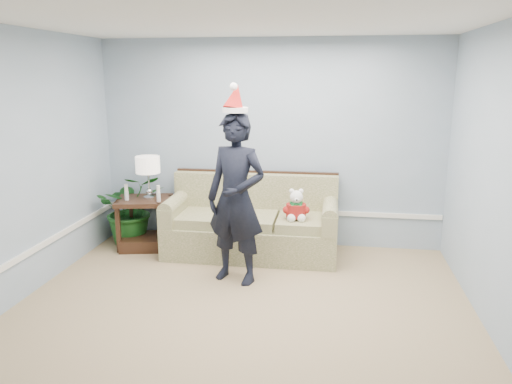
{
  "coord_description": "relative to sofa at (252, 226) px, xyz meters",
  "views": [
    {
      "loc": [
        0.84,
        -3.95,
        2.24
      ],
      "look_at": [
        -0.03,
        1.55,
        0.92
      ],
      "focal_mm": 35.0,
      "sensor_mm": 36.0,
      "label": 1
    }
  ],
  "objects": [
    {
      "name": "candle_pair",
      "position": [
        -1.39,
        -0.15,
        0.41
      ],
      "size": [
        0.48,
        0.05,
        0.21
      ],
      "color": "silver",
      "rests_on": "side_table"
    },
    {
      "name": "santa_hat",
      "position": [
        -0.02,
        -0.88,
        1.63
      ],
      "size": [
        0.36,
        0.38,
        0.31
      ],
      "rotation": [
        0.0,
        0.0,
        -0.51
      ],
      "color": "white",
      "rests_on": "man"
    },
    {
      "name": "teddy_bear",
      "position": [
        0.57,
        -0.22,
        0.31
      ],
      "size": [
        0.27,
        0.29,
        0.39
      ],
      "rotation": [
        0.0,
        0.0,
        0.14
      ],
      "color": "white",
      "rests_on": "sofa"
    },
    {
      "name": "side_table",
      "position": [
        -1.41,
        -0.04,
        -0.1
      ],
      "size": [
        0.8,
        0.71,
        0.67
      ],
      "rotation": [
        0.0,
        0.0,
        0.22
      ],
      "color": "#3C1E15",
      "rests_on": "room_shell"
    },
    {
      "name": "room_shell",
      "position": [
        0.16,
        -2.05,
        0.99
      ],
      "size": [
        4.54,
        5.04,
        2.74
      ],
      "color": "tan",
      "rests_on": "ground"
    },
    {
      "name": "man",
      "position": [
        -0.02,
        -0.9,
        0.58
      ],
      "size": [
        0.79,
        0.64,
        1.86
      ],
      "primitive_type": "imported",
      "rotation": [
        0.0,
        0.0,
        -0.32
      ],
      "color": "black",
      "rests_on": "room_shell"
    },
    {
      "name": "houseplant",
      "position": [
        -1.67,
        0.12,
        0.12
      ],
      "size": [
        1.11,
        1.05,
        0.96
      ],
      "primitive_type": "imported",
      "rotation": [
        0.0,
        0.0,
        0.46
      ],
      "color": "#1A531C",
      "rests_on": "room_shell"
    },
    {
      "name": "table_lamp",
      "position": [
        -1.35,
        -0.03,
        0.73
      ],
      "size": [
        0.31,
        0.31,
        0.55
      ],
      "color": "silver",
      "rests_on": "side_table"
    },
    {
      "name": "wainscot_trim",
      "position": [
        -1.01,
        -0.88,
        0.09
      ],
      "size": [
        4.49,
        4.99,
        0.06
      ],
      "color": "white",
      "rests_on": "room_shell"
    },
    {
      "name": "sofa",
      "position": [
        0.0,
        0.0,
        0.0
      ],
      "size": [
        2.15,
        0.93,
        1.01
      ],
      "rotation": [
        0.0,
        0.0,
        0.0
      ],
      "color": "#5B6B32",
      "rests_on": "room_shell"
    }
  ]
}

